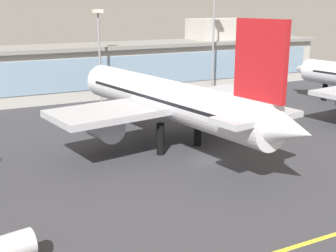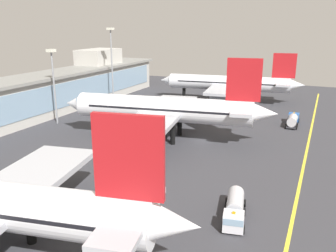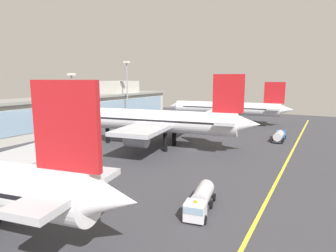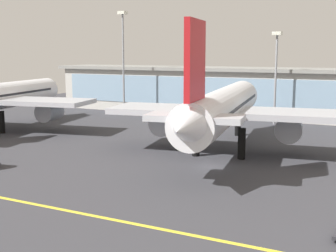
# 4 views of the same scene
# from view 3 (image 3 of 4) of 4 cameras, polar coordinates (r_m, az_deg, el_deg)

# --- Properties ---
(ground_plane) EXTENTS (180.00, 180.00, 0.00)m
(ground_plane) POSITION_cam_3_polar(r_m,az_deg,el_deg) (70.86, 4.79, -4.91)
(ground_plane) COLOR #38383D
(taxiway_centreline_stripe) EXTENTS (144.00, 0.50, 0.01)m
(taxiway_centreline_stripe) POSITION_cam_3_polar(r_m,az_deg,el_deg) (65.17, 22.77, -6.92)
(taxiway_centreline_stripe) COLOR yellow
(taxiway_centreline_stripe) RESTS_ON ground
(terminal_building) EXTENTS (123.24, 14.00, 16.73)m
(terminal_building) POSITION_cam_3_polar(r_m,az_deg,el_deg) (102.12, -21.02, 2.50)
(terminal_building) COLOR beige
(terminal_building) RESTS_ON ground
(airliner_near_right) EXTENTS (35.41, 49.30, 18.69)m
(airliner_near_right) POSITION_cam_3_polar(r_m,az_deg,el_deg) (72.28, -1.81, 0.94)
(airliner_near_right) COLOR black
(airliner_near_right) RESTS_ON ground
(airliner_far_right) EXTENTS (39.40, 48.58, 16.48)m
(airliner_far_right) POSITION_cam_3_polar(r_m,az_deg,el_deg) (113.85, 11.74, 3.47)
(airliner_far_right) COLOR black
(airliner_far_right) RESTS_ON ground
(fuel_tanker_truck) EXTENTS (9.34, 4.41, 2.90)m
(fuel_tanker_truck) POSITION_cam_3_polar(r_m,az_deg,el_deg) (39.32, 6.53, -14.72)
(fuel_tanker_truck) COLOR black
(fuel_tanker_truck) RESTS_ON ground
(baggage_tug_near) EXTENTS (9.08, 3.03, 2.90)m
(baggage_tug_near) POSITION_cam_3_polar(r_m,az_deg,el_deg) (87.28, 21.57, -1.79)
(baggage_tug_near) COLOR black
(baggage_tug_near) RESTS_ON ground
(apron_light_mast_west) EXTENTS (1.80, 1.80, 24.32)m
(apron_light_mast_west) POSITION_cam_3_polar(r_m,az_deg,el_deg) (112.05, -8.27, 8.51)
(apron_light_mast_west) COLOR gray
(apron_light_mast_west) RESTS_ON ground
(apron_light_mast_centre) EXTENTS (1.80, 1.80, 19.31)m
(apron_light_mast_centre) POSITION_cam_3_polar(r_m,az_deg,el_deg) (92.02, -18.76, 6.16)
(apron_light_mast_centre) COLOR gray
(apron_light_mast_centre) RESTS_ON ground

